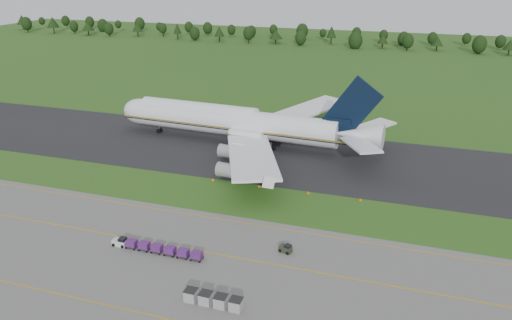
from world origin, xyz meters
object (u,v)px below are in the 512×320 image
(aircraft, at_px, (236,122))
(edge_markers, at_px, (283,190))
(baggage_train, at_px, (155,248))
(uld_row, at_px, (213,300))
(utility_cart, at_px, (286,249))

(aircraft, bearing_deg, edge_markers, -51.90)
(baggage_train, relative_size, uld_row, 1.92)
(baggage_train, xyz_separation_m, uld_row, (15.21, -10.27, 0.09))
(edge_markers, bearing_deg, utility_cart, -73.95)
(aircraft, bearing_deg, uld_row, -72.54)
(aircraft, xyz_separation_m, edge_markers, (20.87, -26.61, -5.95))
(uld_row, bearing_deg, baggage_train, 145.99)
(uld_row, xyz_separation_m, edge_markers, (-0.61, 41.70, -0.70))
(baggage_train, bearing_deg, edge_markers, 65.09)
(utility_cart, xyz_separation_m, uld_row, (-6.37, -17.41, 0.34))
(utility_cart, bearing_deg, baggage_train, -161.69)
(uld_row, bearing_deg, utility_cart, 69.89)
(aircraft, height_order, edge_markers, aircraft)
(aircraft, xyz_separation_m, uld_row, (21.48, -68.31, -5.25))
(utility_cart, relative_size, uld_row, 0.27)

